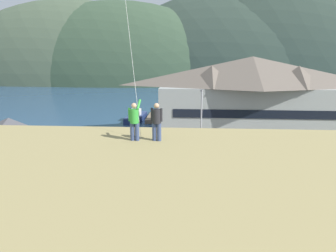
{
  "coord_description": "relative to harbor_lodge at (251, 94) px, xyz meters",
  "views": [
    {
      "loc": [
        2.69,
        -19.35,
        10.55
      ],
      "look_at": [
        0.89,
        9.0,
        3.81
      ],
      "focal_mm": 29.9,
      "sensor_mm": 36.0,
      "label": 1
    }
  ],
  "objects": [
    {
      "name": "parked_car_corner_spot",
      "position": [
        1.72,
        -18.81,
        -4.77
      ],
      "size": [
        4.24,
        2.13,
        1.82
      ],
      "color": "#236633",
      "rests_on": "parking_lot_pad"
    },
    {
      "name": "parked_car_mid_row_near",
      "position": [
        -23.7,
        -19.13,
        -4.77
      ],
      "size": [
        4.28,
        2.22,
        1.82
      ],
      "color": "#B28923",
      "rests_on": "parking_lot_pad"
    },
    {
      "name": "person_kite_flyer",
      "position": [
        -11.43,
        -27.57,
        2.05
      ],
      "size": [
        0.54,
        0.65,
        1.86
      ],
      "color": "#384770",
      "rests_on": "grassy_hill_foreground"
    },
    {
      "name": "far_hill_east_peak",
      "position": [
        -41.94,
        89.68,
        -5.84
      ],
      "size": [
        119.11,
        46.0,
        71.77
      ],
      "primitive_type": "ellipsoid",
      "color": "#334733",
      "rests_on": "ground"
    },
    {
      "name": "parking_light_pole",
      "position": [
        -7.4,
        -9.94,
        -1.53
      ],
      "size": [
        0.24,
        0.78,
        7.34
      ],
      "color": "#ADADB2",
      "rests_on": "parking_lot_pad"
    },
    {
      "name": "wharf_dock",
      "position": [
        -14.32,
        11.02,
        -5.49
      ],
      "size": [
        3.2,
        10.9,
        0.7
      ],
      "color": "#70604C",
      "rests_on": "ground"
    },
    {
      "name": "parked_car_lone_by_shed",
      "position": [
        3.55,
        -12.87,
        -4.77
      ],
      "size": [
        4.35,
        2.36,
        1.82
      ],
      "color": "#236633",
      "rests_on": "parking_lot_pad"
    },
    {
      "name": "parked_car_mid_row_far",
      "position": [
        -8.78,
        -13.29,
        -4.77
      ],
      "size": [
        4.35,
        2.37,
        1.82
      ],
      "color": "#B28923",
      "rests_on": "parking_lot_pad"
    },
    {
      "name": "harbor_lodge",
      "position": [
        0.0,
        0.0,
        0.0
      ],
      "size": [
        26.77,
        10.15,
        11.01
      ],
      "color": "#999E99",
      "rests_on": "ground"
    },
    {
      "name": "far_hill_far_shoulder",
      "position": [
        33.47,
        96.53,
        -5.84
      ],
      "size": [
        115.85,
        52.13,
        92.93
      ],
      "primitive_type": "ellipsoid",
      "color": "#2D3D33",
      "rests_on": "ground"
    },
    {
      "name": "far_hill_center_saddle",
      "position": [
        13.88,
        99.73,
        -5.84
      ],
      "size": [
        129.32,
        60.85,
        84.26
      ],
      "primitive_type": "ellipsoid",
      "color": "#2D3D33",
      "rests_on": "ground"
    },
    {
      "name": "parked_car_front_row_silver",
      "position": [
        -2.19,
        -13.94,
        -4.77
      ],
      "size": [
        4.35,
        2.36,
        1.82
      ],
      "color": "navy",
      "rests_on": "parking_lot_pad"
    },
    {
      "name": "moored_boat_outer_mooring",
      "position": [
        -10.79,
        13.86,
        -5.12
      ],
      "size": [
        2.93,
        7.53,
        2.16
      ],
      "color": "#23564C",
      "rests_on": "ground"
    },
    {
      "name": "parking_lot_pad",
      "position": [
        -11.81,
        -15.49,
        -5.79
      ],
      "size": [
        40.0,
        20.0,
        0.1
      ],
      "primitive_type": "cube",
      "color": "slate",
      "rests_on": "ground"
    },
    {
      "name": "person_companion",
      "position": [
        -10.41,
        -27.55,
        2.03
      ],
      "size": [
        0.54,
        0.4,
        1.74
      ],
      "color": "#384770",
      "rests_on": "grassy_hill_foreground"
    },
    {
      "name": "far_hill_west_ridge",
      "position": [
        -63.36,
        90.78,
        -5.84
      ],
      "size": [
        118.72,
        45.36,
        73.78
      ],
      "primitive_type": "ellipsoid",
      "color": "#42513D",
      "rests_on": "ground"
    },
    {
      "name": "ground_plane",
      "position": [
        -11.81,
        -20.49,
        -5.84
      ],
      "size": [
        600.0,
        600.0,
        0.0
      ],
      "primitive_type": "plane",
      "color": "#66604C"
    },
    {
      "name": "storage_shed_near_lot",
      "position": [
        -27.17,
        -13.01,
        -3.35
      ],
      "size": [
        6.5,
        5.77,
        4.79
      ],
      "color": "#474C56",
      "rests_on": "ground"
    },
    {
      "name": "parked_car_front_row_red",
      "position": [
        -3.78,
        -18.86,
        -4.77
      ],
      "size": [
        4.35,
        2.37,
        1.82
      ],
      "color": "slate",
      "rests_on": "parking_lot_pad"
    },
    {
      "name": "parked_car_back_row_right",
      "position": [
        -20.08,
        -13.2,
        -4.77
      ],
      "size": [
        4.34,
        2.34,
        1.82
      ],
      "color": "navy",
      "rests_on": "parking_lot_pad"
    },
    {
      "name": "bay_water",
      "position": [
        -11.81,
        39.51,
        -5.82
      ],
      "size": [
        360.0,
        84.0,
        0.03
      ],
      "primitive_type": "cube",
      "color": "navy",
      "rests_on": "ground"
    },
    {
      "name": "parked_car_mid_row_center",
      "position": [
        -15.7,
        -19.89,
        -4.77
      ],
      "size": [
        4.34,
        2.34,
        1.82
      ],
      "color": "#B28923",
      "rests_on": "parking_lot_pad"
    },
    {
      "name": "moored_boat_wharfside",
      "position": [
        -17.9,
        8.31,
        -5.12
      ],
      "size": [
        3.03,
        7.75,
        2.16
      ],
      "color": "navy",
      "rests_on": "ground"
    }
  ]
}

